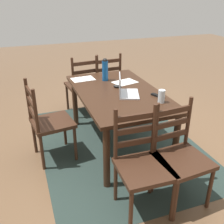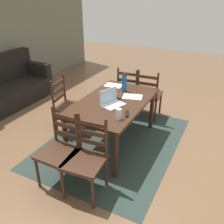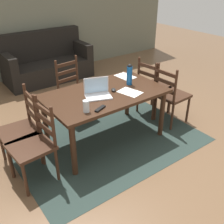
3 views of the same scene
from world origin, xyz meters
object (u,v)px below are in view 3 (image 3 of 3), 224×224
Objects in this scene: chair_left_far at (22,130)px; chair_right_far at (153,87)px; drinking_glass at (86,106)px; tv_remote at (100,109)px; chair_left_near at (34,144)px; water_bottle at (129,74)px; chair_far_head at (74,90)px; couch at (47,63)px; laptop at (97,92)px; chair_right_near at (170,95)px; computer_mouse at (114,90)px; dining_table at (105,98)px.

chair_right_far is at bearing -0.09° from chair_left_far.
tv_remote is at bearing -16.54° from drinking_glass.
chair_left_near is 3.24× the size of water_bottle.
chair_right_far is 1.00× the size of chair_far_head.
couch is (0.34, 1.83, -0.11)m from chair_far_head.
chair_right_far is 2.52× the size of laptop.
chair_left_near is 1.01m from laptop.
couch is (-0.75, 2.86, -0.11)m from chair_right_near.
computer_mouse is at bearing -10.39° from chair_left_far.
dining_table is 5.39× the size of water_bottle.
chair_right_far is at bearing -31.12° from chair_far_head.
drinking_glass is (0.61, -0.49, 0.34)m from chair_left_far.
chair_right_near is 1.43m from tv_remote.
drinking_glass is (-0.34, -0.28, 0.01)m from laptop.
chair_far_head reaches higher than computer_mouse.
laptop is at bearing 9.16° from chair_left_near.
chair_right_far and chair_right_near have the same top height.
water_bottle is at bearing 42.53° from computer_mouse.
computer_mouse is (-0.96, 0.15, 0.29)m from chair_right_near.
laptop reaches higher than chair_far_head.
chair_left_far is at bearing 170.25° from dining_table.
chair_far_head is 9.50× the size of computer_mouse.
drinking_glass is at bearing -39.09° from chair_left_far.
chair_right_far is 1.03m from computer_mouse.
couch reaches higher than chair_right_near.
dining_table is 1.66× the size of chair_left_far.
chair_left_far is 0.98m from tv_remote.
chair_far_head reaches higher than dining_table.
couch is at bearing -34.67° from tv_remote.
chair_right_far is at bearing 9.56° from dining_table.
chair_left_near is 1.00× the size of chair_left_far.
chair_left_near is 1.58m from water_bottle.
water_bottle is 1.72× the size of tv_remote.
couch reaches higher than laptop.
water_bottle is 2.10× the size of drinking_glass.
tv_remote reaches higher than dining_table.
chair_left_far is 1.25m from computer_mouse.
chair_left_near is 1.00× the size of chair_right_near.
chair_right_far is (1.08, 0.18, -0.18)m from dining_table.
chair_far_head and chair_left_far have the same top height.
drinking_glass is (-0.46, -1.15, 0.34)m from chair_far_head.
chair_left_near is (-2.16, -0.36, 0.00)m from chair_right_far.
chair_far_head is 3.24× the size of water_bottle.
water_bottle reaches higher than couch.
chair_right_near is 1.59m from drinking_glass.
drinking_glass is (-1.55, -0.49, 0.34)m from chair_right_far.
chair_right_far reaches higher than drinking_glass.
chair_right_near and chair_far_head have the same top height.
drinking_glass is at bearing -162.40° from chair_right_far.
tv_remote is at bearing -131.30° from dining_table.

